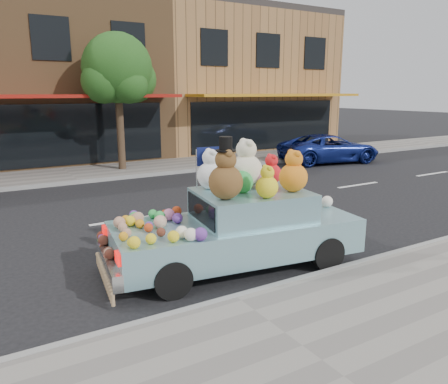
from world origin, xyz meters
TOP-DOWN VIEW (x-y plane):
  - ground at (0.00, 0.00)m, footprint 120.00×120.00m
  - near_sidewalk at (0.00, -6.50)m, footprint 60.00×3.00m
  - far_sidewalk at (0.00, 6.50)m, footprint 60.00×3.00m
  - near_kerb at (0.00, -5.00)m, footprint 60.00×0.12m
  - far_kerb at (0.00, 5.00)m, footprint 60.00×0.12m
  - storefront_mid at (0.00, 11.97)m, footprint 10.00×9.80m
  - storefront_right at (10.00, 11.97)m, footprint 10.00×9.80m
  - street_tree at (2.03, 6.55)m, footprint 3.00×2.70m
  - car_blue at (10.59, 4.09)m, footprint 4.76×2.86m
  - art_car at (0.80, -3.78)m, footprint 4.68×2.34m

SIDE VIEW (x-z plane):
  - ground at x=0.00m, z-range 0.00..0.00m
  - near_sidewalk at x=0.00m, z-range 0.00..0.12m
  - far_sidewalk at x=0.00m, z-range 0.00..0.12m
  - near_kerb at x=0.00m, z-range 0.00..0.13m
  - far_kerb at x=0.00m, z-range 0.00..0.13m
  - car_blue at x=10.59m, z-range 0.00..1.24m
  - art_car at x=0.80m, z-range -0.37..2.00m
  - storefront_mid at x=0.00m, z-range -0.01..7.29m
  - storefront_right at x=10.00m, z-range -0.01..7.29m
  - street_tree at x=2.03m, z-range 1.08..6.30m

